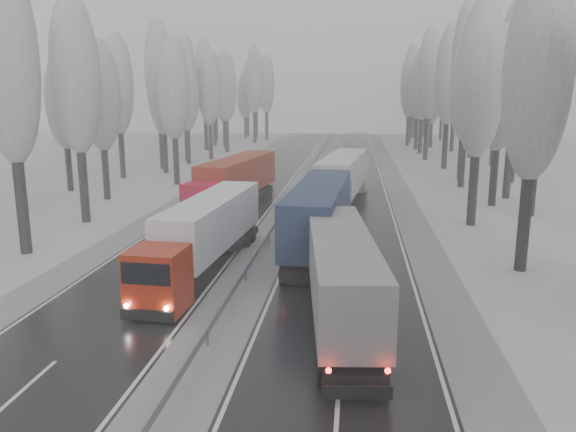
% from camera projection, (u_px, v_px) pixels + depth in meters
% --- Properties ---
extents(ground, '(260.00, 260.00, 0.00)m').
position_uv_depth(ground, '(176.00, 399.00, 18.25)').
color(ground, silver).
rests_on(ground, ground).
extents(carriageway_right, '(7.50, 200.00, 0.03)m').
position_uv_depth(carriageway_right, '(349.00, 214.00, 46.76)').
color(carriageway_right, black).
rests_on(carriageway_right, ground).
extents(carriageway_left, '(7.50, 200.00, 0.03)m').
position_uv_depth(carriageway_left, '(226.00, 211.00, 47.97)').
color(carriageway_left, black).
rests_on(carriageway_left, ground).
extents(median_slush, '(3.00, 200.00, 0.04)m').
position_uv_depth(median_slush, '(287.00, 212.00, 47.36)').
color(median_slush, '#94979B').
rests_on(median_slush, ground).
extents(shoulder_right, '(2.40, 200.00, 0.04)m').
position_uv_depth(shoulder_right, '(409.00, 215.00, 46.18)').
color(shoulder_right, '#94979B').
rests_on(shoulder_right, ground).
extents(shoulder_left, '(2.40, 200.00, 0.04)m').
position_uv_depth(shoulder_left, '(170.00, 209.00, 48.54)').
color(shoulder_left, '#94979B').
rests_on(shoulder_left, ground).
extents(median_guardrail, '(0.12, 200.00, 0.76)m').
position_uv_depth(median_guardrail, '(287.00, 205.00, 47.23)').
color(median_guardrail, slate).
rests_on(median_guardrail, ground).
extents(tree_16, '(3.60, 3.60, 16.53)m').
position_uv_depth(tree_16, '(537.00, 76.00, 29.47)').
color(tree_16, black).
rests_on(tree_16, ground).
extents(tree_18, '(3.60, 3.60, 16.58)m').
position_uv_depth(tree_18, '(481.00, 81.00, 40.55)').
color(tree_18, black).
rests_on(tree_18, ground).
extents(tree_19, '(3.60, 3.60, 14.57)m').
position_uv_depth(tree_19, '(541.00, 99.00, 44.07)').
color(tree_19, black).
rests_on(tree_19, ground).
extents(tree_20, '(3.60, 3.60, 15.71)m').
position_uv_depth(tree_20, '(500.00, 90.00, 48.17)').
color(tree_20, black).
rests_on(tree_20, ground).
extents(tree_21, '(3.60, 3.60, 18.62)m').
position_uv_depth(tree_21, '(516.00, 69.00, 51.41)').
color(tree_21, black).
rests_on(tree_21, ground).
extents(tree_22, '(3.60, 3.60, 15.86)m').
position_uv_depth(tree_22, '(467.00, 90.00, 58.38)').
color(tree_22, black).
rests_on(tree_22, ground).
extents(tree_23, '(3.60, 3.60, 13.55)m').
position_uv_depth(tree_23, '(518.00, 104.00, 61.85)').
color(tree_23, black).
rests_on(tree_23, ground).
extents(tree_24, '(3.60, 3.60, 20.49)m').
position_uv_depth(tree_24, '(467.00, 63.00, 62.92)').
color(tree_24, black).
rests_on(tree_24, ground).
extents(tree_25, '(3.60, 3.60, 19.44)m').
position_uv_depth(tree_25, '(521.00, 71.00, 66.14)').
color(tree_25, black).
rests_on(tree_25, ground).
extents(tree_26, '(3.60, 3.60, 18.78)m').
position_uv_depth(tree_26, '(449.00, 76.00, 73.14)').
color(tree_26, black).
rests_on(tree_26, ground).
extents(tree_27, '(3.60, 3.60, 17.62)m').
position_uv_depth(tree_27, '(498.00, 83.00, 76.35)').
color(tree_27, black).
rests_on(tree_27, ground).
extents(tree_28, '(3.60, 3.60, 19.62)m').
position_uv_depth(tree_28, '(429.00, 75.00, 83.54)').
color(tree_28, black).
rests_on(tree_28, ground).
extents(tree_29, '(3.60, 3.60, 18.11)m').
position_uv_depth(tree_29, '(474.00, 82.00, 86.77)').
color(tree_29, black).
rests_on(tree_29, ground).
extents(tree_30, '(3.60, 3.60, 17.86)m').
position_uv_depth(tree_30, '(423.00, 84.00, 93.21)').
color(tree_30, black).
rests_on(tree_30, ground).
extents(tree_31, '(3.60, 3.60, 18.58)m').
position_uv_depth(tree_31, '(455.00, 82.00, 96.31)').
color(tree_31, black).
rests_on(tree_31, ground).
extents(tree_32, '(3.60, 3.60, 17.33)m').
position_uv_depth(tree_32, '(418.00, 87.00, 100.56)').
color(tree_32, black).
rests_on(tree_32, ground).
extents(tree_33, '(3.60, 3.60, 14.33)m').
position_uv_depth(tree_33, '(433.00, 98.00, 104.48)').
color(tree_33, black).
rests_on(tree_33, ground).
extents(tree_34, '(3.60, 3.60, 17.63)m').
position_uv_depth(tree_34, '(410.00, 86.00, 107.52)').
color(tree_34, black).
rests_on(tree_34, ground).
extents(tree_35, '(3.60, 3.60, 18.25)m').
position_uv_depth(tree_35, '(456.00, 84.00, 110.25)').
color(tree_35, black).
rests_on(tree_35, ground).
extents(tree_36, '(3.60, 3.60, 20.23)m').
position_uv_depth(tree_36, '(412.00, 79.00, 116.58)').
color(tree_36, black).
rests_on(tree_36, ground).
extents(tree_37, '(3.60, 3.60, 16.37)m').
position_uv_depth(tree_37, '(443.00, 91.00, 120.17)').
color(tree_37, black).
rests_on(tree_37, ground).
extents(tree_38, '(3.60, 3.60, 17.97)m').
position_uv_depth(tree_38, '(415.00, 87.00, 126.94)').
color(tree_38, black).
rests_on(tree_38, ground).
extents(tree_39, '(3.60, 3.60, 16.19)m').
position_uv_depth(tree_39, '(425.00, 92.00, 130.74)').
color(tree_39, black).
rests_on(tree_39, ground).
extents(tree_56, '(3.60, 3.60, 18.12)m').
position_uv_depth(tree_56, '(7.00, 60.00, 32.73)').
color(tree_56, black).
rests_on(tree_56, ground).
extents(tree_58, '(3.60, 3.60, 17.21)m').
position_uv_depth(tree_58, '(75.00, 76.00, 41.50)').
color(tree_58, black).
rests_on(tree_58, ground).
extents(tree_59, '(3.60, 3.60, 18.41)m').
position_uv_depth(tree_59, '(10.00, 68.00, 46.11)').
color(tree_59, black).
rests_on(tree_59, ground).
extents(tree_60, '(3.60, 3.60, 14.84)m').
position_uv_depth(tree_60, '(100.00, 96.00, 51.47)').
color(tree_60, black).
rests_on(tree_60, ground).
extents(tree_61, '(3.60, 3.60, 13.95)m').
position_uv_depth(tree_61, '(64.00, 102.00, 56.14)').
color(tree_61, black).
rests_on(tree_61, ground).
extents(tree_62, '(3.60, 3.60, 16.04)m').
position_uv_depth(tree_62, '(173.00, 89.00, 60.12)').
color(tree_62, black).
rests_on(tree_62, ground).
extents(tree_63, '(3.60, 3.60, 16.88)m').
position_uv_depth(tree_63, '(118.00, 85.00, 64.80)').
color(tree_63, black).
rests_on(tree_63, ground).
extents(tree_64, '(3.60, 3.60, 15.42)m').
position_uv_depth(tree_64, '(163.00, 93.00, 69.43)').
color(tree_64, black).
rests_on(tree_64, ground).
extents(tree_65, '(3.60, 3.60, 19.48)m').
position_uv_depth(tree_65, '(159.00, 73.00, 72.97)').
color(tree_65, black).
rests_on(tree_65, ground).
extents(tree_66, '(3.60, 3.60, 15.23)m').
position_uv_depth(tree_66, '(186.00, 94.00, 78.79)').
color(tree_66, black).
rests_on(tree_66, ground).
extents(tree_67, '(3.60, 3.60, 17.09)m').
position_uv_depth(tree_67, '(185.00, 86.00, 82.58)').
color(tree_67, black).
rests_on(tree_67, ground).
extents(tree_68, '(3.60, 3.60, 16.65)m').
position_uv_depth(tree_68, '(209.00, 88.00, 84.98)').
color(tree_68, black).
rests_on(tree_68, ground).
extents(tree_69, '(3.60, 3.60, 19.35)m').
position_uv_depth(tree_69, '(186.00, 77.00, 89.06)').
color(tree_69, black).
rests_on(tree_69, ground).
extents(tree_70, '(3.60, 3.60, 17.09)m').
position_uv_depth(tree_70, '(226.00, 87.00, 94.68)').
color(tree_70, black).
rests_on(tree_70, ground).
extents(tree_71, '(3.60, 3.60, 19.61)m').
position_uv_depth(tree_71, '(204.00, 78.00, 98.77)').
color(tree_71, black).
rests_on(tree_71, ground).
extents(tree_72, '(3.60, 3.60, 15.11)m').
position_uv_depth(tree_72, '(224.00, 95.00, 104.32)').
color(tree_72, black).
rests_on(tree_72, ground).
extents(tree_73, '(3.60, 3.60, 17.22)m').
position_uv_depth(tree_73, '(214.00, 88.00, 108.25)').
color(tree_73, black).
rests_on(tree_73, ground).
extents(tree_74, '(3.60, 3.60, 19.68)m').
position_uv_depth(tree_74, '(254.00, 80.00, 113.73)').
color(tree_74, black).
rests_on(tree_74, ground).
extents(tree_75, '(3.60, 3.60, 18.60)m').
position_uv_depth(tree_75, '(215.00, 84.00, 118.81)').
color(tree_75, black).
rests_on(tree_75, ground).
extents(tree_76, '(3.60, 3.60, 18.55)m').
position_uv_depth(tree_76, '(266.00, 85.00, 122.88)').
color(tree_76, black).
rests_on(tree_76, ground).
extents(tree_77, '(3.60, 3.60, 14.32)m').
position_uv_depth(tree_77, '(245.00, 97.00, 127.98)').
color(tree_77, black).
rests_on(tree_77, ground).
extents(tree_78, '(3.60, 3.60, 19.55)m').
position_uv_depth(tree_78, '(256.00, 82.00, 129.55)').
color(tree_78, black).
rests_on(tree_78, ground).
extents(tree_79, '(3.60, 3.60, 17.07)m').
position_uv_depth(tree_79, '(247.00, 90.00, 134.09)').
color(tree_79, black).
rests_on(tree_79, ground).
extents(truck_grey_tarp, '(4.09, 15.61, 3.97)m').
position_uv_depth(truck_grey_tarp, '(339.00, 266.00, 24.76)').
color(truck_grey_tarp, '#48494D').
rests_on(truck_grey_tarp, ground).
extents(truck_blue_box, '(3.66, 17.39, 4.43)m').
position_uv_depth(truck_blue_box, '(322.00, 211.00, 35.22)').
color(truck_blue_box, navy).
rests_on(truck_blue_box, ground).
extents(truck_cream_box, '(4.70, 17.75, 4.51)m').
position_uv_depth(truck_cream_box, '(345.00, 175.00, 50.46)').
color(truck_cream_box, '#B3AC9E').
rests_on(truck_cream_box, ground).
extents(box_truck_distant, '(2.77, 8.02, 2.96)m').
position_uv_depth(box_truck_distant, '(358.00, 140.00, 103.57)').
color(box_truck_distant, silver).
rests_on(box_truck_distant, ground).
extents(truck_red_white, '(3.43, 15.51, 3.95)m').
position_uv_depth(truck_red_white, '(206.00, 230.00, 31.40)').
color(truck_red_white, '#9F1C08').
rests_on(truck_red_white, ground).
extents(truck_red_red, '(4.90, 17.11, 4.35)m').
position_uv_depth(truck_red_red, '(234.00, 180.00, 48.10)').
color(truck_red_red, '#BA0A26').
rests_on(truck_red_red, ground).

